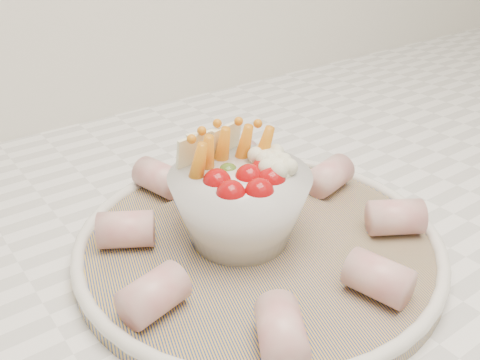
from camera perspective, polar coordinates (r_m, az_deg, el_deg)
serving_platter at (r=0.51m, az=2.01°, el=-6.63°), size 0.42×0.42×0.02m
veggie_bowl at (r=0.48m, az=0.05°, el=-2.21°), size 0.13×0.13×0.10m
cured_meat_rolls at (r=0.49m, az=1.93°, el=-4.67°), size 0.30×0.31×0.03m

